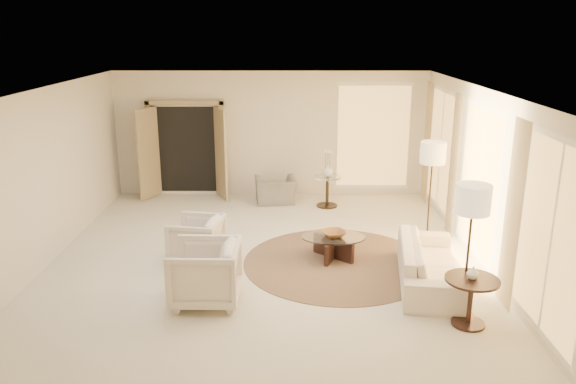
{
  "coord_description": "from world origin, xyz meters",
  "views": [
    {
      "loc": [
        0.44,
        -8.48,
        3.72
      ],
      "look_at": [
        0.4,
        0.4,
        1.1
      ],
      "focal_mm": 35.0,
      "sensor_mm": 36.0,
      "label": 1
    }
  ],
  "objects_px": {
    "end_vase": "(473,273)",
    "side_vase": "(328,171)",
    "sofa": "(429,263)",
    "floor_lamp_far": "(473,205)",
    "end_table": "(471,293)",
    "coffee_table": "(333,244)",
    "floor_lamp_near": "(433,157)",
    "armchair_left": "(196,237)",
    "armchair_right": "(205,270)",
    "side_table": "(327,188)",
    "bowl": "(334,234)",
    "accent_chair": "(275,186)"
  },
  "relations": [
    {
      "from": "end_vase",
      "to": "side_vase",
      "type": "height_order",
      "value": "side_vase"
    },
    {
      "from": "sofa",
      "to": "floor_lamp_far",
      "type": "xyz_separation_m",
      "value": [
        0.22,
        -1.02,
        1.24
      ]
    },
    {
      "from": "floor_lamp_far",
      "to": "side_vase",
      "type": "bearing_deg",
      "value": 107.57
    },
    {
      "from": "sofa",
      "to": "end_table",
      "type": "relative_size",
      "value": 3.14
    },
    {
      "from": "floor_lamp_far",
      "to": "coffee_table",
      "type": "bearing_deg",
      "value": 129.13
    },
    {
      "from": "end_vase",
      "to": "coffee_table",
      "type": "bearing_deg",
      "value": 126.29
    },
    {
      "from": "sofa",
      "to": "floor_lamp_near",
      "type": "bearing_deg",
      "value": -4.02
    },
    {
      "from": "armchair_left",
      "to": "floor_lamp_far",
      "type": "relative_size",
      "value": 0.44
    },
    {
      "from": "armchair_right",
      "to": "side_table",
      "type": "bearing_deg",
      "value": 156.39
    },
    {
      "from": "end_table",
      "to": "bowl",
      "type": "xyz_separation_m",
      "value": [
        -1.6,
        2.17,
        -0.01
      ]
    },
    {
      "from": "floor_lamp_far",
      "to": "end_vase",
      "type": "relative_size",
      "value": 11.08
    },
    {
      "from": "armchair_right",
      "to": "floor_lamp_far",
      "type": "bearing_deg",
      "value": 84.13
    },
    {
      "from": "side_vase",
      "to": "coffee_table",
      "type": "bearing_deg",
      "value": -91.43
    },
    {
      "from": "coffee_table",
      "to": "side_vase",
      "type": "height_order",
      "value": "side_vase"
    },
    {
      "from": "accent_chair",
      "to": "end_table",
      "type": "distance_m",
      "value": 5.89
    },
    {
      "from": "end_table",
      "to": "floor_lamp_near",
      "type": "height_order",
      "value": "floor_lamp_near"
    },
    {
      "from": "end_table",
      "to": "side_table",
      "type": "distance_m",
      "value": 5.23
    },
    {
      "from": "end_table",
      "to": "end_vase",
      "type": "relative_size",
      "value": 4.17
    },
    {
      "from": "armchair_right",
      "to": "bowl",
      "type": "height_order",
      "value": "armchair_right"
    },
    {
      "from": "bowl",
      "to": "end_vase",
      "type": "distance_m",
      "value": 2.71
    },
    {
      "from": "side_table",
      "to": "floor_lamp_far",
      "type": "distance_m",
      "value": 5.14
    },
    {
      "from": "armchair_right",
      "to": "accent_chair",
      "type": "bearing_deg",
      "value": 170.2
    },
    {
      "from": "floor_lamp_near",
      "to": "bowl",
      "type": "bearing_deg",
      "value": -155.9
    },
    {
      "from": "coffee_table",
      "to": "floor_lamp_near",
      "type": "bearing_deg",
      "value": 24.1
    },
    {
      "from": "bowl",
      "to": "end_vase",
      "type": "height_order",
      "value": "end_vase"
    },
    {
      "from": "sofa",
      "to": "side_table",
      "type": "height_order",
      "value": "side_table"
    },
    {
      "from": "armchair_left",
      "to": "accent_chair",
      "type": "bearing_deg",
      "value": 169.15
    },
    {
      "from": "armchair_left",
      "to": "accent_chair",
      "type": "distance_m",
      "value": 3.4
    },
    {
      "from": "coffee_table",
      "to": "end_table",
      "type": "xyz_separation_m",
      "value": [
        1.6,
        -2.17,
        0.2
      ]
    },
    {
      "from": "coffee_table",
      "to": "end_table",
      "type": "height_order",
      "value": "end_table"
    },
    {
      "from": "accent_chair",
      "to": "side_vase",
      "type": "bearing_deg",
      "value": 159.26
    },
    {
      "from": "bowl",
      "to": "side_vase",
      "type": "relative_size",
      "value": 1.59
    },
    {
      "from": "side_table",
      "to": "accent_chair",
      "type": "bearing_deg",
      "value": 166.78
    },
    {
      "from": "accent_chair",
      "to": "side_vase",
      "type": "distance_m",
      "value": 1.22
    },
    {
      "from": "end_table",
      "to": "floor_lamp_far",
      "type": "height_order",
      "value": "floor_lamp_far"
    },
    {
      "from": "sofa",
      "to": "accent_chair",
      "type": "xyz_separation_m",
      "value": [
        -2.41,
        4.02,
        0.06
      ]
    },
    {
      "from": "floor_lamp_near",
      "to": "bowl",
      "type": "distance_m",
      "value": 2.21
    },
    {
      "from": "floor_lamp_near",
      "to": "end_vase",
      "type": "height_order",
      "value": "floor_lamp_near"
    },
    {
      "from": "sofa",
      "to": "end_vase",
      "type": "bearing_deg",
      "value": -161.09
    },
    {
      "from": "end_vase",
      "to": "bowl",
      "type": "bearing_deg",
      "value": 126.29
    },
    {
      "from": "sofa",
      "to": "bowl",
      "type": "height_order",
      "value": "sofa"
    },
    {
      "from": "coffee_table",
      "to": "accent_chair",
      "type": "bearing_deg",
      "value": 108.7
    },
    {
      "from": "end_vase",
      "to": "armchair_left",
      "type": "bearing_deg",
      "value": 151.49
    },
    {
      "from": "end_table",
      "to": "side_vase",
      "type": "distance_m",
      "value": 5.24
    },
    {
      "from": "side_vase",
      "to": "end_table",
      "type": "bearing_deg",
      "value": -73.05
    },
    {
      "from": "side_table",
      "to": "bowl",
      "type": "distance_m",
      "value": 2.83
    },
    {
      "from": "armchair_left",
      "to": "side_table",
      "type": "distance_m",
      "value": 3.73
    },
    {
      "from": "armchair_left",
      "to": "bowl",
      "type": "xyz_separation_m",
      "value": [
        2.27,
        0.08,
        0.03
      ]
    },
    {
      "from": "floor_lamp_near",
      "to": "end_table",
      "type": "bearing_deg",
      "value": -92.86
    },
    {
      "from": "floor_lamp_near",
      "to": "coffee_table",
      "type": "bearing_deg",
      "value": -155.9
    }
  ]
}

